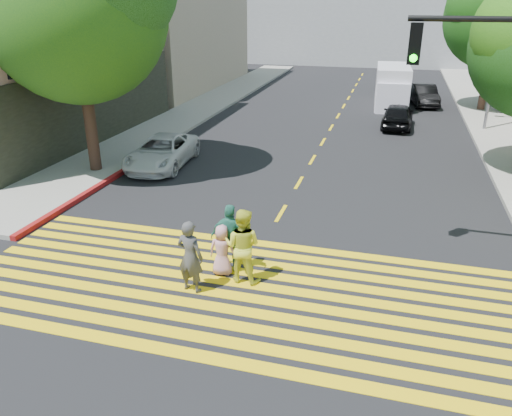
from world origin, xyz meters
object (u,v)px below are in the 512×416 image
at_px(pedestrian_child, 222,250).
at_px(silver_car, 397,82).
at_px(dark_car_near, 398,115).
at_px(pedestrian_man, 190,257).
at_px(white_sedan, 162,152).
at_px(dark_car_parked, 424,95).
at_px(pedestrian_woman, 242,246).
at_px(pedestrian_extra, 231,238).
at_px(white_van, 392,88).
at_px(tree_right_far, 499,11).

distance_m(pedestrian_child, silver_car, 29.19).
bearing_deg(dark_car_near, pedestrian_man, 78.75).
relative_size(white_sedan, silver_car, 0.97).
height_order(pedestrian_child, dark_car_parked, pedestrian_child).
bearing_deg(pedestrian_man, dark_car_near, -93.18).
relative_size(pedestrian_woman, white_sedan, 0.42).
xyz_separation_m(pedestrian_woman, pedestrian_extra, (-0.43, 0.42, -0.05)).
relative_size(pedestrian_extra, white_van, 0.33).
bearing_deg(white_van, silver_car, 84.61).
distance_m(pedestrian_child, white_van, 23.04).
height_order(pedestrian_woman, dark_car_parked, pedestrian_woman).
bearing_deg(dark_car_near, white_van, -82.72).
distance_m(tree_right_far, white_van, 7.05).
relative_size(tree_right_far, pedestrian_child, 6.40).
distance_m(tree_right_far, silver_car, 9.50).
height_order(pedestrian_extra, dark_car_near, pedestrian_extra).
bearing_deg(pedestrian_extra, dark_car_near, -103.85).
bearing_deg(white_van, pedestrian_extra, -101.16).
distance_m(pedestrian_extra, silver_car, 28.91).
height_order(pedestrian_child, silver_car, silver_car).
bearing_deg(white_sedan, silver_car, 62.92).
distance_m(tree_right_far, pedestrian_man, 25.89).
xyz_separation_m(white_sedan, white_van, (8.66, 15.18, 0.57)).
xyz_separation_m(pedestrian_child, white_van, (3.43, 22.78, 0.52)).
relative_size(white_sedan, white_van, 0.82).
distance_m(dark_car_parked, white_van, 2.31).
height_order(pedestrian_child, white_sedan, pedestrian_child).
bearing_deg(white_van, pedestrian_woman, -99.95).
bearing_deg(pedestrian_woman, tree_right_far, -105.81).
bearing_deg(pedestrian_man, pedestrian_extra, -105.80).
xyz_separation_m(pedestrian_child, dark_car_near, (3.92, 17.09, -0.01)).
relative_size(pedestrian_woman, pedestrian_extra, 1.06).
relative_size(pedestrian_extra, silver_car, 0.39).
bearing_deg(tree_right_far, white_sedan, -132.86).
relative_size(tree_right_far, dark_car_parked, 2.13).
bearing_deg(white_van, dark_car_near, -87.93).
distance_m(pedestrian_man, dark_car_parked, 25.39).
xyz_separation_m(pedestrian_extra, white_van, (3.29, 22.51, 0.30)).
height_order(pedestrian_man, dark_car_parked, pedestrian_man).
bearing_deg(white_van, dark_car_parked, 23.41).
relative_size(pedestrian_man, white_sedan, 0.41).
relative_size(tree_right_far, pedestrian_extra, 4.78).
height_order(tree_right_far, dark_car_parked, tree_right_far).
bearing_deg(pedestrian_woman, dark_car_parked, -97.48).
distance_m(pedestrian_woman, pedestrian_child, 0.65).
height_order(tree_right_far, pedestrian_extra, tree_right_far).
xyz_separation_m(pedestrian_man, pedestrian_woman, (1.02, 0.77, 0.04)).
height_order(dark_car_near, silver_car, silver_car).
distance_m(pedestrian_man, pedestrian_child, 1.05).
bearing_deg(dark_car_parked, silver_car, 100.05).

